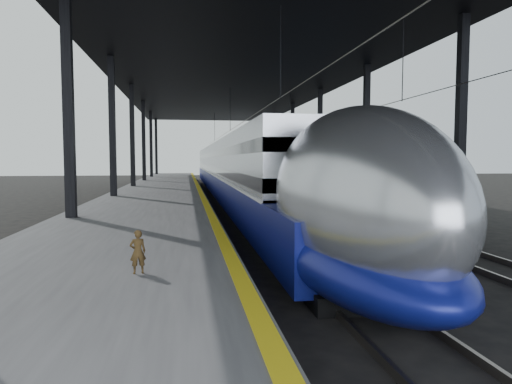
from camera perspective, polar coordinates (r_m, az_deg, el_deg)
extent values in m
plane|color=black|center=(12.92, -1.23, -9.86)|extent=(160.00, 160.00, 0.00)
cube|color=#4C4C4F|center=(32.59, -12.02, -0.60)|extent=(6.00, 80.00, 1.00)
cube|color=yellow|center=(32.51, -7.10, 0.34)|extent=(0.30, 80.00, 0.01)
cube|color=slate|center=(32.70, -3.61, -1.24)|extent=(0.08, 80.00, 0.16)
cube|color=slate|center=(32.86, -1.11, -1.21)|extent=(0.08, 80.00, 0.16)
cube|color=slate|center=(33.52, 4.93, -1.12)|extent=(0.08, 80.00, 0.16)
cube|color=slate|center=(33.89, 7.30, -1.08)|extent=(0.08, 80.00, 0.16)
cube|color=black|center=(17.97, -22.36, 8.21)|extent=(0.35, 0.35, 9.00)
cube|color=black|center=(20.79, 24.21, 7.55)|extent=(0.35, 0.35, 9.00)
cube|color=black|center=(27.78, -17.50, 6.76)|extent=(0.35, 0.35, 9.00)
cube|color=black|center=(29.68, 13.59, 6.65)|extent=(0.35, 0.35, 9.00)
cube|color=black|center=(37.69, -15.19, 6.06)|extent=(0.35, 0.35, 9.00)
cube|color=black|center=(39.11, 7.98, 6.08)|extent=(0.35, 0.35, 9.00)
cube|color=black|center=(47.63, -13.85, 5.64)|extent=(0.35, 0.35, 9.00)
cube|color=black|center=(48.76, 4.58, 5.71)|extent=(0.35, 0.35, 9.00)
cube|color=black|center=(57.60, -12.98, 5.37)|extent=(0.35, 0.35, 9.00)
cube|color=black|center=(58.54, 2.31, 5.44)|extent=(0.35, 0.35, 9.00)
cube|color=black|center=(67.57, -12.36, 5.17)|extent=(0.35, 0.35, 9.00)
cube|color=black|center=(68.38, 0.69, 5.25)|extent=(0.35, 0.35, 9.00)
cube|color=black|center=(33.20, -2.59, 14.74)|extent=(18.00, 75.00, 0.45)
cylinder|color=slate|center=(32.72, -2.39, 8.27)|extent=(0.03, 74.00, 0.03)
cylinder|color=slate|center=(33.65, 6.19, 8.13)|extent=(0.03, 74.00, 0.03)
cube|color=#A9AAB0|center=(41.37, -3.73, 3.04)|extent=(2.97, 57.00, 4.10)
cube|color=navy|center=(39.92, -3.53, 1.16)|extent=(3.06, 62.00, 1.59)
cube|color=silver|center=(41.38, -3.73, 2.40)|extent=(3.08, 57.00, 0.10)
cube|color=black|center=(41.36, -3.74, 4.67)|extent=(3.02, 57.00, 0.43)
cube|color=black|center=(41.37, -3.73, 3.04)|extent=(3.02, 57.00, 0.43)
ellipsoid|color=#A9AAB0|center=(10.40, 11.77, -1.01)|extent=(2.97, 8.40, 4.10)
ellipsoid|color=navy|center=(10.57, 11.68, -7.39)|extent=(3.06, 8.40, 1.74)
ellipsoid|color=black|center=(7.98, 18.43, 3.25)|extent=(1.54, 2.20, 0.92)
cube|color=black|center=(10.76, 11.61, -11.71)|extent=(2.26, 2.60, 0.40)
cube|color=black|center=(32.04, -2.21, -1.13)|extent=(2.26, 2.60, 0.40)
cube|color=#164590|center=(32.01, 6.89, 2.01)|extent=(2.75, 18.00, 3.74)
cube|color=#93969B|center=(24.04, 12.31, 1.26)|extent=(2.80, 1.20, 3.79)
cube|color=black|center=(23.44, 12.89, 3.23)|extent=(1.67, 0.06, 0.84)
cube|color=#A10C13|center=(23.49, 12.84, 0.11)|extent=(1.18, 0.06, 0.54)
cube|color=#93969B|center=(50.56, 1.07, 2.79)|extent=(2.75, 18.00, 3.74)
cube|color=#93969B|center=(69.35, -1.62, 3.14)|extent=(2.75, 18.00, 3.74)
cube|color=black|center=(26.43, 10.38, -2.35)|extent=(2.16, 2.40, 0.36)
cube|color=black|center=(47.68, 1.68, 0.56)|extent=(2.16, 2.40, 0.36)
imported|color=#443116|center=(8.78, -14.56, -7.24)|extent=(0.34, 0.26, 0.82)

